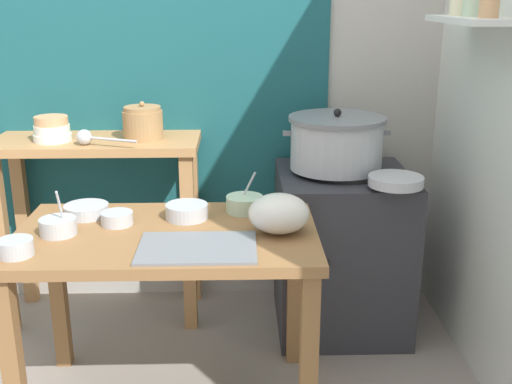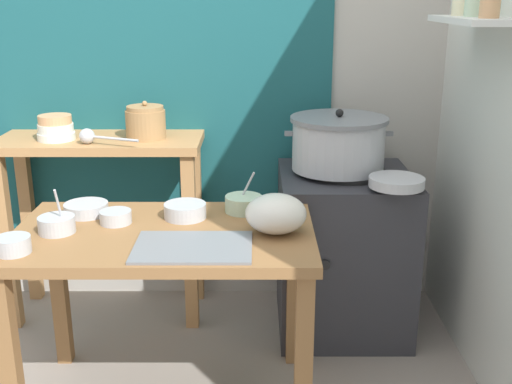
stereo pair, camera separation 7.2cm
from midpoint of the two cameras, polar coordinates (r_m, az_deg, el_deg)
The scene contains 17 objects.
wall_back at distance 3.16m, azimuth -5.61°, elevation 13.11°, with size 4.40×0.12×2.60m.
prep_table at distance 2.35m, azimuth -7.30°, elevation -6.01°, with size 1.10×0.66×0.72m.
back_shelf_table at distance 3.08m, azimuth -13.04°, elevation 0.78°, with size 0.96×0.40×0.90m.
stove_block at distance 3.01m, azimuth 8.75°, elevation -5.33°, with size 0.60×0.61×0.78m.
steamer_pot at distance 2.86m, azimuth 8.37°, elevation 4.42°, with size 0.49×0.44×0.28m.
clay_pot at distance 2.97m, azimuth -9.17°, elevation 6.27°, with size 0.18×0.18×0.18m.
bowl_stack_enamel at distance 3.03m, azimuth -16.98°, elevation 5.58°, with size 0.17×0.17×0.12m.
ladle at distance 2.91m, azimuth -14.08°, elevation 4.94°, with size 0.28×0.14×0.07m.
serving_tray at distance 2.13m, azimuth -4.66°, elevation -5.02°, with size 0.40×0.28×0.01m, color slate.
plastic_bag at distance 2.25m, azimuth 2.88°, elevation -1.99°, with size 0.22×0.20×0.14m, color silver.
wide_pan at distance 2.67m, azimuth 13.58°, elevation 0.88°, with size 0.23×0.23×0.04m, color #B7BABF.
prep_bowl_0 at distance 2.40m, azimuth -11.68°, elevation -2.18°, with size 0.12×0.12×0.05m.
prep_bowl_1 at distance 2.42m, azimuth -5.48°, elevation -1.65°, with size 0.16×0.16×0.06m.
prep_bowl_2 at distance 2.36m, azimuth -16.72°, elevation -2.77°, with size 0.13×0.13×0.17m.
prep_bowl_3 at distance 2.53m, azimuth -14.27°, elevation -1.43°, with size 0.17×0.17×0.04m.
prep_bowl_4 at distance 2.47m, azimuth -0.16°, elevation -1.02°, with size 0.15×0.15×0.16m.
prep_bowl_5 at distance 2.22m, azimuth -20.25°, elevation -4.47°, with size 0.12×0.12×0.06m.
Camera 2 is at (0.43, -2.04, 1.54)m, focal length 43.94 mm.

